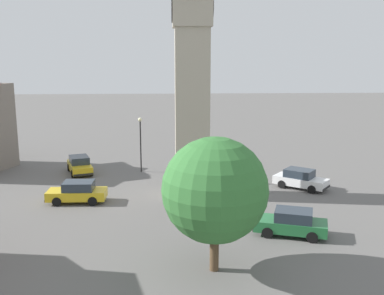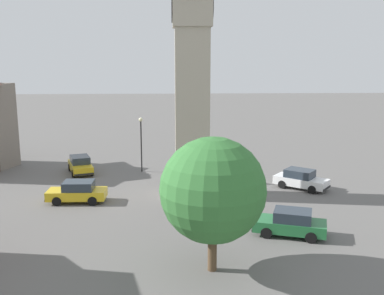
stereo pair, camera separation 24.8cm
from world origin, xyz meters
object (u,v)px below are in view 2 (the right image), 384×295
car_blue_kerb (219,165)px  car_white_side (301,179)px  car_black_far (77,192)px  clock_tower (192,22)px  pedestrian (241,171)px  tree (213,190)px  car_red_corner (80,165)px  car_silver_kerb (290,223)px  lamp_post (141,136)px

car_blue_kerb → car_white_side: same height
car_white_side → car_black_far: bearing=-81.3°
clock_tower → pedestrian: clock_tower is taller
car_black_far → tree: size_ratio=0.63×
clock_tower → car_white_side: (-0.98, 8.63, -11.87)m
car_red_corner → tree: 21.95m
car_silver_kerb → car_blue_kerb: bearing=-169.8°
car_red_corner → car_white_side: bearing=72.5°
car_black_far → lamp_post: lamp_post is taller
car_blue_kerb → pedestrian: 3.61m
car_blue_kerb → car_white_side: (4.98, 5.92, 0.00)m
clock_tower → pedestrian: bearing=122.6°
car_silver_kerb → car_black_far: size_ratio=1.07×
car_silver_kerb → car_black_far: bearing=-116.6°
clock_tower → car_black_far: size_ratio=5.19×
car_red_corner → car_white_side: size_ratio=1.04×
car_red_corner → lamp_post: size_ratio=0.90×
car_blue_kerb → car_red_corner: size_ratio=0.99×
lamp_post → pedestrian: bearing=62.7°
car_black_far → lamp_post: (-8.61, 4.03, 2.55)m
clock_tower → car_silver_kerb: (8.39, 5.29, -11.87)m
clock_tower → car_silver_kerb: clock_tower is taller
car_white_side → tree: tree is taller
car_red_corner → car_white_side: (5.77, 18.32, 0.00)m
tree → car_white_side: bearing=148.5°
car_red_corner → car_black_far: (8.35, 1.43, 0.00)m
car_white_side → car_blue_kerb: bearing=-130.1°
clock_tower → car_red_corner: clock_tower is taller
car_black_far → lamp_post: bearing=154.9°
car_silver_kerb → car_black_far: same height
pedestrian → car_white_side: bearing=69.2°
clock_tower → car_blue_kerb: 13.56m
pedestrian → tree: (15.15, -3.79, 3.01)m
tree → lamp_post: 20.04m
car_white_side → tree: bearing=-31.5°
car_red_corner → tree: bearing=27.7°
clock_tower → pedestrian: size_ratio=12.76×
lamp_post → car_red_corner: bearing=-87.3°
pedestrian → car_blue_kerb: bearing=-155.9°
car_blue_kerb → tree: tree is taller
car_red_corner → car_white_side: 19.21m
lamp_post → car_black_far: bearing=-25.1°
car_silver_kerb → car_red_corner: same height
car_white_side → lamp_post: bearing=-115.1°
car_white_side → lamp_post: lamp_post is taller
tree → car_silver_kerb: bearing=129.8°
tree → pedestrian: bearing=165.9°
clock_tower → car_blue_kerb: clock_tower is taller
clock_tower → car_red_corner: size_ratio=4.85×
car_blue_kerb → car_black_far: 13.33m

